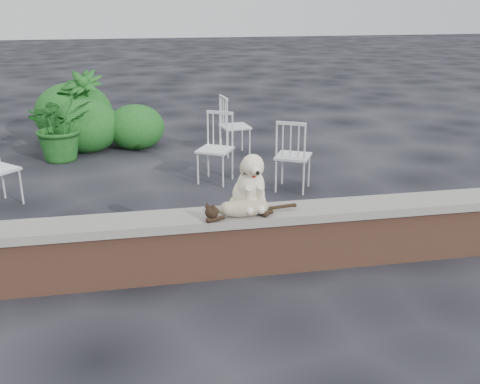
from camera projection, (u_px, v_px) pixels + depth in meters
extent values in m
plane|color=black|center=(317.00, 263.00, 5.29)|extent=(60.00, 60.00, 0.00)
cube|color=brown|center=(318.00, 239.00, 5.21)|extent=(6.00, 0.30, 0.50)
cube|color=slate|center=(320.00, 211.00, 5.11)|extent=(6.20, 0.40, 0.08)
imported|color=#164E18|center=(60.00, 124.00, 8.46)|extent=(1.25, 1.17, 1.11)
imported|color=#164E18|center=(84.00, 108.00, 9.34)|extent=(0.89, 0.89, 1.24)
ellipsoid|color=#164E18|center=(85.00, 126.00, 9.05)|extent=(1.12, 1.02, 0.88)
ellipsoid|color=#164E18|center=(74.00, 113.00, 9.67)|extent=(1.33, 1.22, 1.06)
ellipsoid|color=#164E18|center=(136.00, 127.00, 9.24)|extent=(0.95, 0.87, 0.76)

